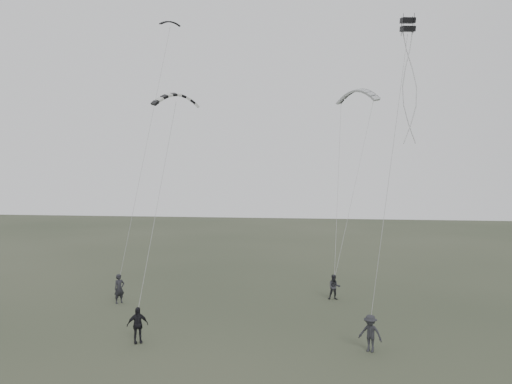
# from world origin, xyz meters

# --- Properties ---
(ground) EXTENTS (140.00, 140.00, 0.00)m
(ground) POSITION_xyz_m (0.00, 0.00, 0.00)
(ground) COLOR #2F3626
(ground) RESTS_ON ground
(flyer_left) EXTENTS (0.80, 0.83, 1.91)m
(flyer_left) POSITION_xyz_m (-7.22, 4.73, 0.96)
(flyer_left) COLOR black
(flyer_left) RESTS_ON ground
(flyer_right) EXTENTS (0.88, 0.72, 1.69)m
(flyer_right) POSITION_xyz_m (6.72, 7.71, 0.84)
(flyer_right) COLOR #27272C
(flyer_right) RESTS_ON ground
(flyer_center) EXTENTS (1.13, 0.93, 1.81)m
(flyer_center) POSITION_xyz_m (-3.14, -2.46, 0.90)
(flyer_center) COLOR black
(flyer_center) RESTS_ON ground
(flyer_far) EXTENTS (1.31, 1.07, 1.77)m
(flyer_far) POSITION_xyz_m (8.29, -2.05, 0.88)
(flyer_far) COLOR #242428
(flyer_far) RESTS_ON ground
(kite_dark_small) EXTENTS (1.71, 1.42, 0.64)m
(kite_dark_small) POSITION_xyz_m (-6.29, 12.84, 20.63)
(kite_dark_small) COLOR black
(kite_dark_small) RESTS_ON flyer_left
(kite_pale_large) EXTENTS (3.54, 2.68, 1.61)m
(kite_pale_large) POSITION_xyz_m (8.45, 13.41, 14.92)
(kite_pale_large) COLOR #A2A5A7
(kite_pale_large) RESTS_ON flyer_right
(kite_striped) EXTENTS (2.95, 2.30, 1.28)m
(kite_striped) POSITION_xyz_m (-2.83, 3.20, 13.24)
(kite_striped) COLOR black
(kite_striped) RESTS_ON flyer_center
(kite_box) EXTENTS (0.80, 0.90, 0.84)m
(kite_box) POSITION_xyz_m (10.41, 1.56, 16.37)
(kite_box) COLOR black
(kite_box) RESTS_ON flyer_far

